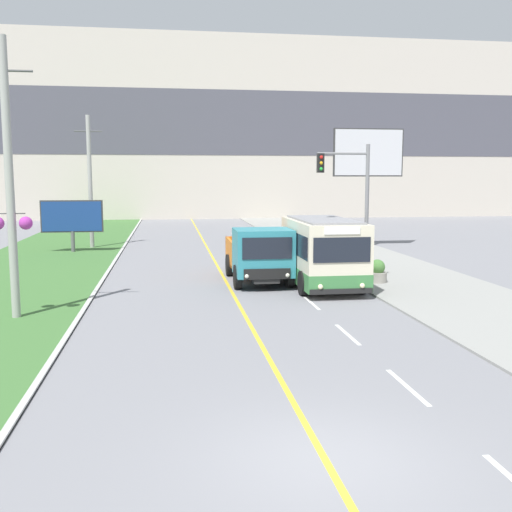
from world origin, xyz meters
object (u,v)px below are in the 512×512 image
city_bus (323,253)px  utility_pole_far (90,181)px  billboard_large (368,157)px  planter_round_near (377,272)px  utility_pole_near (10,187)px  planter_round_second (351,259)px  billboard_small (72,217)px  dump_truck (260,256)px  traffic_light_mast (353,197)px

city_bus → utility_pole_far: 20.44m
city_bus → billboard_large: bearing=64.5°
city_bus → planter_round_near: bearing=11.7°
utility_pole_near → planter_round_second: 17.11m
billboard_small → planter_round_second: bearing=-32.4°
billboard_small → planter_round_second: (15.20, -9.65, -1.66)m
dump_truck → planter_round_second: 6.27m
city_bus → planter_round_second: size_ratio=5.43×
city_bus → planter_round_near: 2.85m
planter_round_near → utility_pole_far: bearing=131.7°
planter_round_second → utility_pole_far: bearing=140.2°
utility_pole_far → traffic_light_mast: 20.95m
city_bus → planter_round_second: bearing=60.0°
utility_pole_far → traffic_light_mast: (12.90, -16.49, -0.56)m
billboard_large → planter_round_near: (-4.00, -13.34, -5.49)m
city_bus → billboard_large: (6.63, 13.88, 4.52)m
utility_pole_near → utility_pole_far: bearing=90.0°
city_bus → traffic_light_mast: bearing=3.2°
dump_truck → planter_round_near: bearing=-7.3°
utility_pole_far → traffic_light_mast: bearing=-52.0°
city_bus → billboard_large: size_ratio=0.73×
billboard_large → utility_pole_near: bearing=-135.7°
utility_pole_far → city_bus: bearing=-54.9°
dump_truck → traffic_light_mast: bearing=-16.6°
utility_pole_near → planter_round_near: (14.26, 4.48, -3.85)m
utility_pole_near → billboard_large: utility_pole_near is taller
planter_round_near → planter_round_second: planter_round_second is taller
city_bus → dump_truck: (-2.53, 1.21, -0.23)m
dump_truck → billboard_small: size_ratio=1.60×
city_bus → planter_round_second: city_bus is taller
utility_pole_near → traffic_light_mast: 13.53m
utility_pole_near → planter_round_second: (14.31, 8.57, -3.83)m
city_bus → traffic_light_mast: size_ratio=0.94×
utility_pole_far → billboard_small: bearing=-111.6°
utility_pole_far → planter_round_near: size_ratio=8.59×
city_bus → utility_pole_near: size_ratio=0.62×
utility_pole_near → billboard_small: utility_pole_near is taller
traffic_light_mast → planter_round_near: traffic_light_mast is taller
traffic_light_mast → planter_round_second: (1.40, 4.56, -3.33)m
billboard_small → city_bus: bearing=-48.8°
traffic_light_mast → planter_round_second: traffic_light_mast is taller
city_bus → billboard_small: 19.01m
utility_pole_far → dump_truck: bearing=-59.4°
utility_pole_near → billboard_large: size_ratio=1.16×
utility_pole_near → planter_round_second: bearing=30.9°
traffic_light_mast → billboard_small: 19.88m
utility_pole_far → planter_round_second: 19.02m
utility_pole_near → billboard_large: (18.26, 17.81, 1.64)m
city_bus → billboard_small: billboard_small is taller
traffic_light_mast → city_bus: bearing=-176.8°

